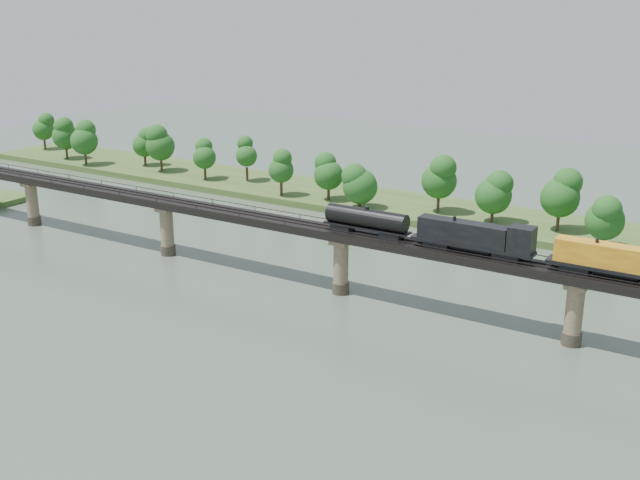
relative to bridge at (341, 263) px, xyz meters
The scene contains 6 objects.
ground 30.49m from the bridge, 90.00° to the right, with size 400.00×400.00×0.00m, color #3D4D3D.
far_bank 55.20m from the bridge, 90.00° to the left, with size 300.00×24.00×1.60m, color #365120.
bridge is the anchor object (origin of this frame).
bridge_superstructure 6.33m from the bridge, 90.00° to the left, with size 220.00×4.90×0.75m.
far_treeline 51.30m from the bridge, 99.23° to the left, with size 289.06×17.54×13.60m.
freight_train 39.17m from the bridge, ahead, with size 79.65×3.10×5.48m.
Camera 1 is at (66.05, -82.87, 50.91)m, focal length 45.00 mm.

